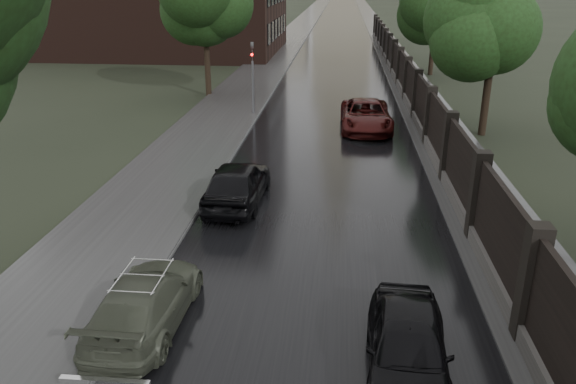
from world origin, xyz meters
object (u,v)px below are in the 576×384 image
(tree_right_b, at_px, (495,31))
(volga_sedan, at_px, (145,301))
(traffic_light, at_px, (253,72))
(tree_left_far, at_px, (205,12))
(tree_right_c, at_px, (436,9))
(hatchback_left, at_px, (237,183))
(car_right_far, at_px, (366,116))
(car_right_near, at_px, (408,347))

(tree_right_b, relative_size, volga_sedan, 1.65)
(traffic_light, bearing_deg, tree_left_far, 126.47)
(tree_right_c, relative_size, volga_sedan, 1.65)
(tree_right_c, height_order, hatchback_left, tree_right_c)
(tree_left_far, distance_m, hatchback_left, 19.20)
(tree_right_b, distance_m, hatchback_left, 14.96)
(hatchback_left, height_order, car_right_far, hatchback_left)
(tree_right_c, xyz_separation_m, hatchback_left, (-10.36, -27.95, -4.19))
(tree_right_b, bearing_deg, hatchback_left, -136.17)
(traffic_light, height_order, car_right_far, traffic_light)
(tree_right_c, height_order, car_right_far, tree_right_c)
(car_right_near, bearing_deg, car_right_far, 93.77)
(tree_right_b, relative_size, traffic_light, 1.75)
(hatchback_left, bearing_deg, tree_left_far, -72.14)
(tree_right_b, relative_size, car_right_near, 1.78)
(tree_right_b, bearing_deg, car_right_near, -106.65)
(tree_right_b, xyz_separation_m, car_right_near, (-5.52, -18.44, -4.28))
(tree_right_c, xyz_separation_m, car_right_far, (-5.67, -17.62, -4.21))
(volga_sedan, xyz_separation_m, hatchback_left, (0.74, 7.31, 0.14))
(car_right_far, bearing_deg, car_right_near, -90.86)
(traffic_light, distance_m, hatchback_left, 13.13)
(hatchback_left, bearing_deg, volga_sedan, 86.13)
(car_right_near, bearing_deg, traffic_light, 109.65)
(tree_left_far, relative_size, volga_sedan, 1.74)
(tree_right_b, height_order, car_right_near, tree_right_b)
(car_right_near, bearing_deg, volga_sedan, 171.38)
(traffic_light, relative_size, car_right_near, 1.01)
(tree_right_b, relative_size, tree_right_c, 1.00)
(volga_sedan, bearing_deg, tree_right_c, -106.17)
(tree_right_b, distance_m, traffic_light, 12.44)
(hatchback_left, height_order, car_right_near, hatchback_left)
(tree_left_far, distance_m, traffic_light, 6.84)
(tree_left_far, bearing_deg, car_right_near, -69.32)
(volga_sedan, distance_m, hatchback_left, 7.35)
(traffic_light, height_order, hatchback_left, traffic_light)
(traffic_light, xyz_separation_m, car_right_near, (6.28, -21.44, -1.72))
(car_right_far, bearing_deg, volga_sedan, -108.44)
(tree_left_far, bearing_deg, car_right_far, -37.78)
(tree_right_b, height_order, volga_sedan, tree_right_b)
(volga_sedan, bearing_deg, tree_right_b, -121.44)
(tree_right_c, height_order, car_right_near, tree_right_c)
(traffic_light, distance_m, car_right_far, 6.87)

